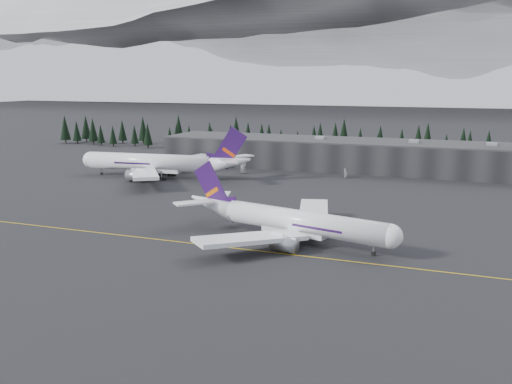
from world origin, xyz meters
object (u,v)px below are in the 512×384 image
at_px(terminal, 342,154).
at_px(jet_parked, 163,163).
at_px(gse_vehicle_a, 243,172).
at_px(gse_vehicle_b, 346,176).
at_px(jet_main, 286,220).

relative_size(terminal, jet_parked, 2.24).
relative_size(gse_vehicle_a, gse_vehicle_b, 1.24).
relative_size(terminal, jet_main, 2.72).
xyz_separation_m(jet_main, gse_vehicle_b, (-5.19, 92.38, -4.28)).
height_order(terminal, jet_parked, jet_parked).
relative_size(jet_parked, gse_vehicle_b, 18.04).
xyz_separation_m(jet_parked, gse_vehicle_b, (67.49, 25.95, -5.26)).
bearing_deg(gse_vehicle_b, jet_parked, -77.45).
relative_size(terminal, gse_vehicle_b, 40.40).
relative_size(terminal, gse_vehicle_a, 32.61).
distance_m(jet_parked, gse_vehicle_b, 72.50).
bearing_deg(terminal, jet_main, -84.09).
bearing_deg(gse_vehicle_a, terminal, 29.85).
bearing_deg(gse_vehicle_b, terminal, -172.32).
bearing_deg(terminal, gse_vehicle_b, -73.83).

